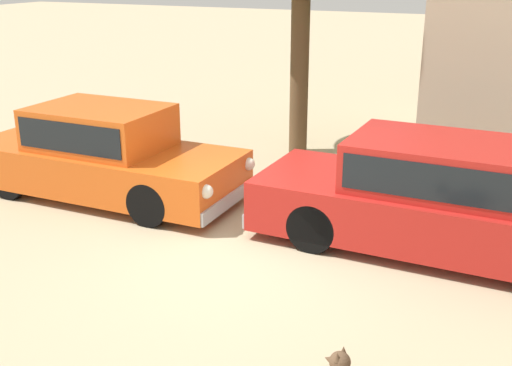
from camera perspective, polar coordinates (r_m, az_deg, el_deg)
ground_plane at (r=8.27m, az=-0.82°, el=-6.28°), size 80.00×80.00×0.00m
parked_sedan_nearest at (r=10.29m, az=-13.56°, el=2.68°), size 4.55×1.72×1.45m
parked_sedan_second at (r=8.45m, az=15.93°, el=-1.16°), size 4.86×1.85×1.46m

